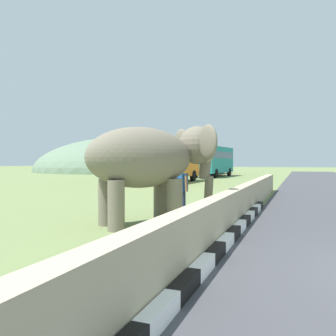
# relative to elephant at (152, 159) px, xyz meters

# --- Properties ---
(striped_curb) EXTENTS (16.20, 0.20, 0.24)m
(striped_curb) POSITION_rel_elephant_xyz_m (-3.30, -2.50, -1.74)
(striped_curb) COLOR white
(striped_curb) RESTS_ON ground_plane
(barrier_parapet) EXTENTS (28.00, 0.36, 1.00)m
(barrier_parapet) POSITION_rel_elephant_xyz_m (-0.95, -2.20, -1.36)
(barrier_parapet) COLOR tan
(barrier_parapet) RESTS_ON ground_plane
(elephant) EXTENTS (3.88, 3.79, 2.86)m
(elephant) POSITION_rel_elephant_xyz_m (0.00, 0.00, 0.00)
(elephant) COLOR #6F6657
(elephant) RESTS_ON ground_plane
(person_handler) EXTENTS (0.46, 0.57, 1.66)m
(person_handler) POSITION_rel_elephant_xyz_m (1.71, -0.30, -0.93)
(person_handler) COLOR navy
(person_handler) RESTS_ON ground_plane
(bus_orange) EXTENTS (8.24, 2.90, 3.50)m
(bus_orange) POSITION_rel_elephant_xyz_m (18.56, 6.44, 0.22)
(bus_orange) COLOR orange
(bus_orange) RESTS_ON ground_plane
(bus_teal) EXTENTS (9.22, 3.06, 3.50)m
(bus_teal) POSITION_rel_elephant_xyz_m (30.87, 5.64, 0.22)
(bus_teal) COLOR teal
(bus_teal) RESTS_ON ground_plane
(bus_red) EXTENTS (9.58, 2.80, 3.50)m
(bus_red) POSITION_rel_elephant_xyz_m (39.58, 8.26, 0.22)
(bus_red) COLOR #B21E1E
(bus_red) RESTS_ON ground_plane
(cow_near) EXTENTS (1.90, 1.14, 1.23)m
(cow_near) POSITION_rel_elephant_xyz_m (13.52, 4.64, -0.99)
(cow_near) COLOR #473323
(cow_near) RESTS_ON ground_plane
(cow_mid) EXTENTS (1.76, 1.48, 1.23)m
(cow_mid) POSITION_rel_elephant_xyz_m (10.04, 3.57, -0.99)
(cow_mid) COLOR tan
(cow_mid) RESTS_ON ground_plane
(hill_east) EXTENTS (42.21, 33.77, 13.05)m
(hill_east) POSITION_rel_elephant_xyz_m (52.05, 26.57, -1.86)
(hill_east) COLOR slate
(hill_east) RESTS_ON ground_plane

